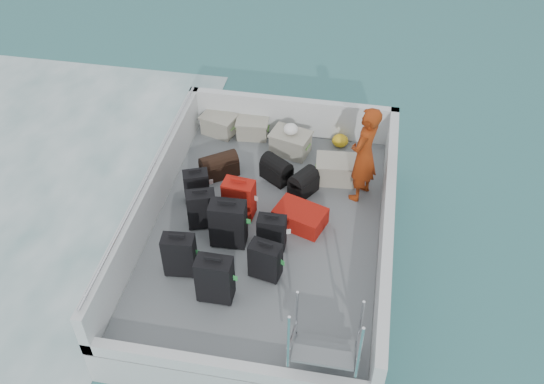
{
  "coord_description": "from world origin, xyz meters",
  "views": [
    {
      "loc": [
        1.22,
        -6.16,
        7.03
      ],
      "look_at": [
        0.02,
        0.4,
        1.0
      ],
      "focal_mm": 40.0,
      "sensor_mm": 36.0,
      "label": 1
    }
  ],
  "objects": [
    {
      "name": "deck_fittings",
      "position": [
        0.35,
        -0.32,
        0.99
      ],
      "size": [
        3.6,
        5.0,
        0.9
      ],
      "color": "silver",
      "rests_on": "deck"
    },
    {
      "name": "suitcase_1",
      "position": [
        -0.94,
        -0.08,
        0.93
      ],
      "size": [
        0.47,
        0.36,
        0.62
      ],
      "primitive_type": "cube",
      "rotation": [
        0.0,
        0.0,
        0.33
      ],
      "color": "black",
      "rests_on": "deck"
    },
    {
      "name": "crate_3",
      "position": [
        0.9,
        1.3,
        0.81
      ],
      "size": [
        0.65,
        0.47,
        0.37
      ],
      "primitive_type": "cube",
      "rotation": [
        0.0,
        0.0,
        0.08
      ],
      "color": "#A4A28F",
      "rests_on": "deck"
    },
    {
      "name": "crate_1",
      "position": [
        -0.65,
        2.2,
        0.78
      ],
      "size": [
        0.54,
        0.4,
        0.31
      ],
      "primitive_type": "cube",
      "rotation": [
        0.0,
        0.0,
        0.08
      ],
      "color": "#A4A28F",
      "rests_on": "deck"
    },
    {
      "name": "suitcase_8",
      "position": [
        0.48,
        0.19,
        0.76
      ],
      "size": [
        0.84,
        0.69,
        0.29
      ],
      "primitive_type": "cube",
      "rotation": [
        0.0,
        0.0,
        1.24
      ],
      "color": "#B6150E",
      "rests_on": "deck"
    },
    {
      "name": "suitcase_6",
      "position": [
        0.16,
        -0.87,
        0.91
      ],
      "size": [
        0.46,
        0.33,
        0.58
      ],
      "primitive_type": "cube",
      "rotation": [
        0.0,
        0.0,
        -0.2
      ],
      "color": "black",
      "rests_on": "deck"
    },
    {
      "name": "duffel_0",
      "position": [
        -0.97,
        1.07,
        0.78
      ],
      "size": [
        0.66,
        0.59,
        0.32
      ],
      "primitive_type": null,
      "rotation": [
        0.0,
        0.0,
        0.62
      ],
      "color": "black",
      "rests_on": "deck"
    },
    {
      "name": "yellow_bag",
      "position": [
        0.88,
        2.2,
        0.73
      ],
      "size": [
        0.28,
        0.26,
        0.22
      ],
      "primitive_type": "ellipsoid",
      "color": "gold",
      "rests_on": "deck"
    },
    {
      "name": "passenger",
      "position": [
        1.3,
        1.0,
        1.43
      ],
      "size": [
        0.6,
        0.7,
        1.61
      ],
      "primitive_type": "imported",
      "rotation": [
        0.0,
        0.0,
        -2.0
      ],
      "color": "#C64112",
      "rests_on": "deck"
    },
    {
      "name": "deck",
      "position": [
        0.0,
        0.0,
        0.61
      ],
      "size": [
        3.3,
        4.7,
        0.02
      ],
      "primitive_type": "cube",
      "color": "slate",
      "rests_on": "ferry_hull"
    },
    {
      "name": "crate_2",
      "position": [
        0.07,
        1.87,
        0.8
      ],
      "size": [
        0.7,
        0.56,
        0.37
      ],
      "primitive_type": "cube",
      "rotation": [
        0.0,
        0.0,
        -0.26
      ],
      "color": "#A4A28F",
      "rests_on": "deck"
    },
    {
      "name": "duffel_2",
      "position": [
        0.43,
        0.91,
        0.78
      ],
      "size": [
        0.49,
        0.53,
        0.32
      ],
      "primitive_type": null,
      "rotation": [
        0.0,
        0.0,
        1.0
      ],
      "color": "black",
      "rests_on": "deck"
    },
    {
      "name": "suitcase_0",
      "position": [
        -0.98,
        -1.02,
        0.95
      ],
      "size": [
        0.45,
        0.28,
        0.67
      ],
      "primitive_type": "cube",
      "rotation": [
        0.0,
        0.0,
        0.09
      ],
      "color": "black",
      "rests_on": "deck"
    },
    {
      "name": "white_bag",
      "position": [
        0.07,
        1.87,
        1.08
      ],
      "size": [
        0.24,
        0.24,
        0.18
      ],
      "primitive_type": "ellipsoid",
      "color": "white",
      "rests_on": "crate_2"
    },
    {
      "name": "suitcase_5",
      "position": [
        -0.45,
        0.23,
        0.94
      ],
      "size": [
        0.48,
        0.32,
        0.63
      ],
      "primitive_type": "cube",
      "rotation": [
        0.0,
        0.0,
        -0.1
      ],
      "color": "#B6150E",
      "rests_on": "deck"
    },
    {
      "name": "ferry_hull",
      "position": [
        0.0,
        0.0,
        0.3
      ],
      "size": [
        3.6,
        5.0,
        0.6
      ],
      "primitive_type": "cube",
      "color": "silver",
      "rests_on": "ground"
    },
    {
      "name": "suitcase_4",
      "position": [
        -0.47,
        -0.36,
        0.99
      ],
      "size": [
        0.52,
        0.32,
        0.74
      ],
      "primitive_type": "cube",
      "rotation": [
        0.0,
        0.0,
        0.05
      ],
      "color": "black",
      "rests_on": "deck"
    },
    {
      "name": "crate_0",
      "position": [
        -1.25,
        2.2,
        0.78
      ],
      "size": [
        0.63,
        0.51,
        0.33
      ],
      "primitive_type": "cube",
      "rotation": [
        0.0,
        0.0,
        -0.28
      ],
      "color": "#A4A28F",
      "rests_on": "deck"
    },
    {
      "name": "suitcase_2",
      "position": [
        -1.16,
        0.43,
        0.9
      ],
      "size": [
        0.43,
        0.35,
        0.55
      ],
      "primitive_type": "cube",
      "rotation": [
        0.0,
        0.0,
        0.36
      ],
      "color": "black",
      "rests_on": "deck"
    },
    {
      "name": "suitcase_7",
      "position": [
        0.15,
        -0.33,
        0.9
      ],
      "size": [
        0.4,
        0.23,
        0.56
      ],
      "primitive_type": "cube",
      "rotation": [
        0.0,
        0.0,
        0.02
      ],
      "color": "black",
      "rests_on": "deck"
    },
    {
      "name": "suitcase_3",
      "position": [
        -0.41,
        -1.36,
        0.98
      ],
      "size": [
        0.47,
        0.27,
        0.71
      ],
      "primitive_type": "cube",
      "rotation": [
        0.0,
        0.0,
        -0.0
      ],
      "color": "black",
      "rests_on": "deck"
    },
    {
      "name": "ground",
      "position": [
        0.0,
        0.0,
        0.0
      ],
      "size": [
        160.0,
        160.0,
        0.0
      ],
      "primitive_type": "plane",
      "color": "#154C49",
      "rests_on": "ground"
    },
    {
      "name": "duffel_1",
      "position": [
        -0.04,
        1.15,
        0.78
      ],
      "size": [
        0.57,
        0.52,
        0.32
      ],
      "primitive_type": null,
      "rotation": [
        0.0,
        0.0,
        -0.6
      ],
      "color": "black",
      "rests_on": "deck"
    }
  ]
}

